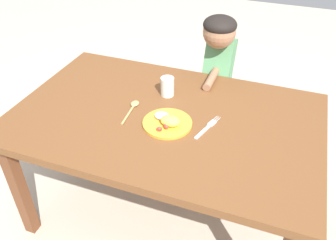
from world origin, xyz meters
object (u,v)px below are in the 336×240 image
(plate, at_px, (168,122))
(person, at_px, (217,86))
(fork, at_px, (207,128))
(spoon, at_px, (132,107))
(drinking_cup, at_px, (167,87))

(plate, xyz_separation_m, person, (0.09, 0.61, -0.13))
(fork, bearing_deg, spoon, 102.36)
(spoon, xyz_separation_m, person, (0.29, 0.55, -0.12))
(spoon, relative_size, person, 0.20)
(person, bearing_deg, plate, 81.85)
(plate, bearing_deg, spoon, 162.29)
(plate, bearing_deg, drinking_cup, 110.57)
(plate, bearing_deg, fork, 12.55)
(spoon, height_order, drinking_cup, drinking_cup)
(plate, xyz_separation_m, fork, (0.18, 0.04, -0.01))
(person, bearing_deg, spoon, 61.75)
(fork, xyz_separation_m, spoon, (-0.38, 0.03, 0.00))
(fork, distance_m, drinking_cup, 0.34)
(fork, bearing_deg, person, 25.05)
(plate, distance_m, drinking_cup, 0.26)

